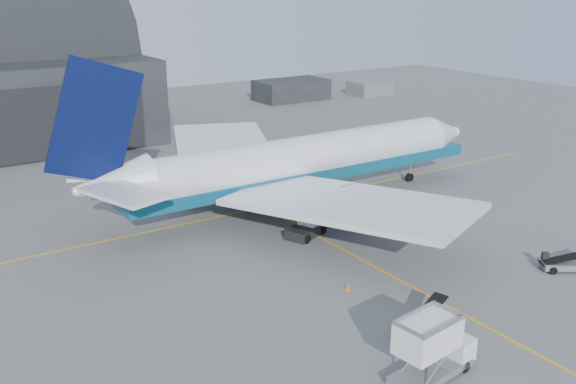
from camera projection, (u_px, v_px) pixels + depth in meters
ground at (393, 277)px, 51.21m from camera, size 200.00×200.00×0.00m
taxi_lines at (303, 228)px, 61.26m from camera, size 80.00×42.12×0.02m
distant_bldg_a at (291, 100)px, 128.22m from camera, size 14.00×8.00×4.00m
distant_bldg_b at (370, 95)px, 133.91m from camera, size 8.00×6.00×2.80m
airliner at (293, 163)px, 65.71m from camera, size 48.59×47.12×17.05m
catering_truck at (432, 349)px, 37.44m from camera, size 6.03×2.86×3.99m
pushback_tug at (306, 229)px, 59.33m from camera, size 4.50×3.57×1.83m
belt_loader_a at (423, 324)px, 42.93m from camera, size 5.03×2.85×1.88m
belt_loader_b at (570, 264)px, 52.20m from camera, size 4.76×3.89×1.89m
traffic_cone at (347, 287)px, 48.92m from camera, size 0.34×0.34×0.50m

